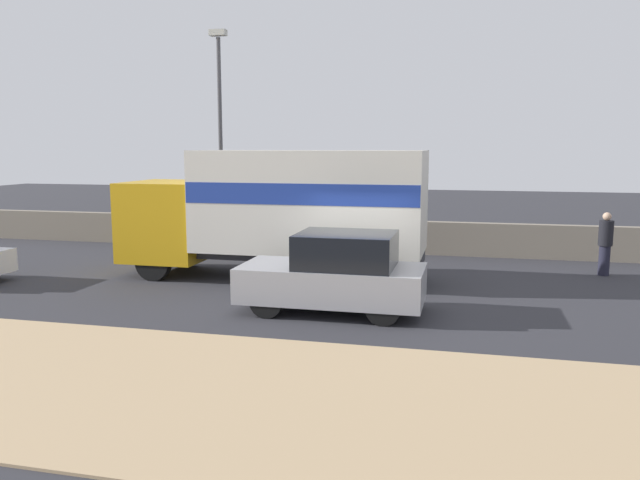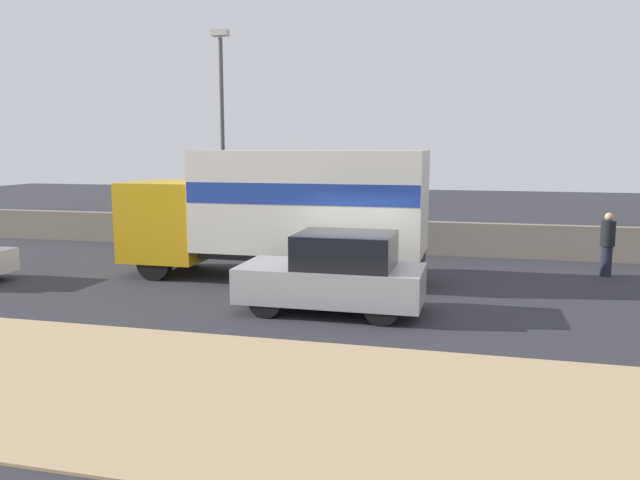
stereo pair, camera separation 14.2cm
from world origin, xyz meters
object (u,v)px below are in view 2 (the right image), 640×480
(pedestrian, at_px, (607,243))
(box_truck, at_px, (283,206))
(street_lamp, at_px, (222,126))
(car_hatchback, at_px, (335,274))

(pedestrian, bearing_deg, box_truck, -163.77)
(box_truck, bearing_deg, pedestrian, -163.77)
(street_lamp, distance_m, car_hatchback, 9.73)
(street_lamp, xyz_separation_m, car_hatchback, (5.56, -7.23, -3.40))
(car_hatchback, bearing_deg, pedestrian, -139.11)
(street_lamp, relative_size, box_truck, 0.91)
(box_truck, xyz_separation_m, pedestrian, (8.52, 2.48, -1.05))
(street_lamp, xyz_separation_m, box_truck, (3.44, -4.16, -2.28))
(street_lamp, height_order, car_hatchback, street_lamp)
(street_lamp, distance_m, box_truck, 5.86)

